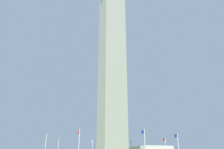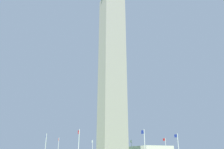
% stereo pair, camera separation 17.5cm
% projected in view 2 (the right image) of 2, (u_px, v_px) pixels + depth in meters
% --- Properties ---
extents(obelisk_monument, '(5.96, 5.96, 54.23)m').
position_uv_depth(obelisk_monument, '(112.00, 61.00, 60.59)').
color(obelisk_monument, gray).
rests_on(obelisk_monument, ground).
extents(flagpole_e, '(1.12, 0.14, 7.13)m').
position_uv_depth(flagpole_e, '(45.00, 149.00, 47.12)').
color(flagpole_e, silver).
rests_on(flagpole_e, ground).
extents(flagpole_se, '(1.12, 0.14, 7.13)m').
position_uv_depth(flagpole_se, '(78.00, 148.00, 39.26)').
color(flagpole_se, silver).
rests_on(flagpole_se, ground).
extents(flagpole_s, '(1.12, 0.14, 7.13)m').
position_uv_depth(flagpole_s, '(145.00, 148.00, 39.22)').
color(flagpole_s, silver).
rests_on(flagpole_s, ground).
extents(flagpole_sw, '(1.12, 0.14, 7.13)m').
position_uv_depth(flagpole_sw, '(179.00, 149.00, 47.03)').
color(flagpole_sw, silver).
rests_on(flagpole_sw, ground).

